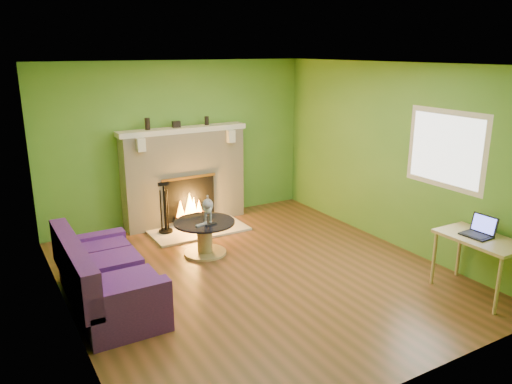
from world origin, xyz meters
TOP-DOWN VIEW (x-y plane):
  - floor at (0.00, 0.00)m, footprint 5.00×5.00m
  - ceiling at (0.00, 0.00)m, footprint 5.00×5.00m
  - wall_back at (0.00, 2.50)m, footprint 5.00×0.00m
  - wall_front at (0.00, -2.50)m, footprint 5.00×0.00m
  - wall_left at (-2.25, 0.00)m, footprint 0.00×5.00m
  - wall_right at (2.25, 0.00)m, footprint 0.00×5.00m
  - window_frame at (2.24, -0.90)m, footprint 0.00×1.20m
  - window_pane at (2.23, -0.90)m, footprint 0.00×1.06m
  - fireplace at (0.00, 2.32)m, footprint 2.10×0.46m
  - hearth at (0.00, 1.80)m, footprint 1.50×0.75m
  - mantel at (0.00, 2.30)m, footprint 2.10×0.28m
  - sofa at (-1.86, 0.17)m, footprint 0.86×1.79m
  - coffee_table at (-0.29, 0.93)m, footprint 0.84×0.84m
  - desk at (1.95, -1.74)m, footprint 0.55×0.95m
  - cat at (-0.21, 0.98)m, footprint 0.41×0.58m
  - remote_silver at (-0.39, 0.81)m, footprint 0.18×0.09m
  - remote_black at (-0.27, 0.75)m, footprint 0.16×0.06m
  - laptop at (1.93, -1.69)m, footprint 0.29×0.33m
  - fire_tools at (-0.49, 1.95)m, footprint 0.21×0.21m
  - mantel_vase_left at (-0.56, 2.33)m, footprint 0.08×0.08m
  - mantel_vase_right at (0.43, 2.33)m, footprint 0.07×0.07m
  - mantel_box at (-0.10, 2.33)m, footprint 0.12×0.08m

SIDE VIEW (x-z plane):
  - floor at x=0.00m, z-range 0.00..0.00m
  - hearth at x=0.00m, z-range 0.00..0.03m
  - coffee_table at x=-0.29m, z-range 0.04..0.51m
  - sofa at x=-1.86m, z-range -0.09..0.71m
  - fire_tools at x=-0.49m, z-range 0.03..0.83m
  - remote_black at x=-0.27m, z-range 0.48..0.49m
  - remote_silver at x=-0.39m, z-range 0.48..0.50m
  - desk at x=1.95m, z-range 0.27..0.97m
  - cat at x=-0.21m, z-range 0.48..0.82m
  - fireplace at x=0.00m, z-range -0.02..1.56m
  - laptop at x=1.93m, z-range 0.70..0.94m
  - wall_back at x=0.00m, z-range -1.20..3.80m
  - wall_front at x=0.00m, z-range -1.20..3.80m
  - wall_left at x=-2.25m, z-range -1.20..3.80m
  - wall_right at x=2.25m, z-range -1.20..3.80m
  - mantel at x=0.00m, z-range 1.50..1.58m
  - window_frame at x=2.24m, z-range 0.95..2.15m
  - window_pane at x=2.23m, z-range 1.02..2.08m
  - mantel_box at x=-0.10m, z-range 1.58..1.68m
  - mantel_vase_right at x=0.43m, z-range 1.58..1.72m
  - mantel_vase_left at x=-0.56m, z-range 1.58..1.76m
  - ceiling at x=0.00m, z-range 2.60..2.60m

